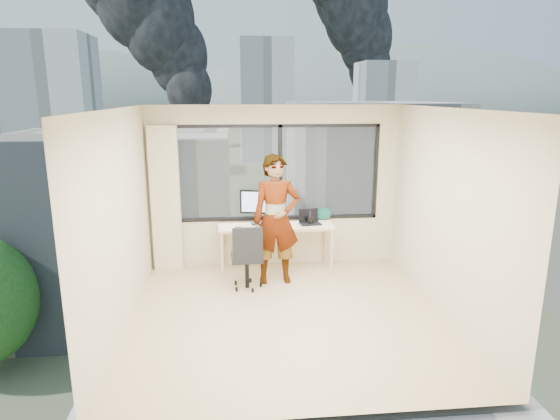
{
  "coord_description": "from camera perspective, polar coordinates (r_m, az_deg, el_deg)",
  "views": [
    {
      "loc": [
        -0.64,
        -5.61,
        2.77
      ],
      "look_at": [
        0.0,
        1.0,
        1.15
      ],
      "focal_mm": 30.76,
      "sensor_mm": 36.0,
      "label": 1
    }
  ],
  "objects": [
    {
      "name": "floor",
      "position": [
        6.29,
        0.91,
        -12.43
      ],
      "size": [
        4.0,
        4.0,
        0.01
      ],
      "primitive_type": "cube",
      "color": "#CAB683",
      "rests_on": "ground"
    },
    {
      "name": "ceiling",
      "position": [
        5.65,
        1.01,
        12.0
      ],
      "size": [
        4.0,
        4.0,
        0.01
      ],
      "primitive_type": "cube",
      "color": "white",
      "rests_on": "ground"
    },
    {
      "name": "wall_front",
      "position": [
        3.95,
        4.27,
        -8.16
      ],
      "size": [
        4.0,
        0.01,
        2.6
      ],
      "primitive_type": "cube",
      "color": "beige",
      "rests_on": "ground"
    },
    {
      "name": "wall_left",
      "position": [
        5.95,
        -18.56,
        -1.3
      ],
      "size": [
        0.01,
        4.0,
        2.6
      ],
      "primitive_type": "cube",
      "color": "beige",
      "rests_on": "ground"
    },
    {
      "name": "wall_right",
      "position": [
        6.37,
        19.13,
        -0.39
      ],
      "size": [
        0.01,
        4.0,
        2.6
      ],
      "primitive_type": "cube",
      "color": "beige",
      "rests_on": "ground"
    },
    {
      "name": "window_wall",
      "position": [
        7.74,
        -0.35,
        4.45
      ],
      "size": [
        3.3,
        0.16,
        1.55
      ],
      "primitive_type": null,
      "color": "black",
      "rests_on": "ground"
    },
    {
      "name": "curtain",
      "position": [
        7.73,
        -13.44,
        1.24
      ],
      "size": [
        0.45,
        0.14,
        2.3
      ],
      "primitive_type": "cube",
      "color": "beige",
      "rests_on": "floor"
    },
    {
      "name": "desk",
      "position": [
        7.68,
        -0.48,
        -4.47
      ],
      "size": [
        1.8,
        0.6,
        0.75
      ],
      "primitive_type": "cube",
      "color": "#D8B491",
      "rests_on": "floor"
    },
    {
      "name": "chair",
      "position": [
        6.96,
        -3.97,
        -5.42
      ],
      "size": [
        0.53,
        0.53,
        0.99
      ],
      "primitive_type": null,
      "rotation": [
        0.0,
        0.0,
        0.05
      ],
      "color": "black",
      "rests_on": "floor"
    },
    {
      "name": "person",
      "position": [
        7.05,
        -0.48,
        -1.16
      ],
      "size": [
        0.73,
        0.5,
        1.92
      ],
      "primitive_type": "imported",
      "rotation": [
        0.0,
        0.0,
        0.06
      ],
      "color": "#2D2D33",
      "rests_on": "floor"
    },
    {
      "name": "monitor",
      "position": [
        7.57,
        -2.67,
        0.39
      ],
      "size": [
        0.57,
        0.23,
        0.56
      ],
      "primitive_type": null,
      "rotation": [
        0.0,
        0.0,
        -0.2
      ],
      "color": "black",
      "rests_on": "desk"
    },
    {
      "name": "game_console",
      "position": [
        7.81,
        -0.79,
        -1.01
      ],
      "size": [
        0.3,
        0.25,
        0.07
      ],
      "primitive_type": "cube",
      "rotation": [
        0.0,
        0.0,
        0.0
      ],
      "color": "white",
      "rests_on": "desk"
    },
    {
      "name": "laptop",
      "position": [
        7.6,
        3.63,
        -0.92
      ],
      "size": [
        0.36,
        0.38,
        0.21
      ],
      "primitive_type": null,
      "rotation": [
        0.0,
        0.0,
        0.13
      ],
      "color": "black",
      "rests_on": "desk"
    },
    {
      "name": "cellphone",
      "position": [
        7.43,
        -4.93,
        -2.06
      ],
      "size": [
        0.12,
        0.07,
        0.01
      ],
      "primitive_type": "cube",
      "rotation": [
        0.0,
        0.0,
        -0.19
      ],
      "color": "black",
      "rests_on": "desk"
    },
    {
      "name": "pen_cup",
      "position": [
        7.61,
        3.63,
        -1.27
      ],
      "size": [
        0.1,
        0.1,
        0.11
      ],
      "primitive_type": "cylinder",
      "rotation": [
        0.0,
        0.0,
        0.09
      ],
      "color": "black",
      "rests_on": "desk"
    },
    {
      "name": "handbag",
      "position": [
        7.86,
        5.19,
        -0.46
      ],
      "size": [
        0.27,
        0.14,
        0.21
      ],
      "primitive_type": "ellipsoid",
      "rotation": [
        0.0,
        0.0,
        -0.01
      ],
      "color": "#0D4F47",
      "rests_on": "desk"
    },
    {
      "name": "exterior_ground",
      "position": [
        126.72,
        -5.25,
        6.01
      ],
      "size": [
        400.0,
        400.0,
        0.04
      ],
      "primitive_type": "cube",
      "color": "#515B3D",
      "rests_on": "ground"
    },
    {
      "name": "near_bldg_a",
      "position": [
        37.86,
        -18.13,
        -1.97
      ],
      "size": [
        16.0,
        12.0,
        14.0
      ],
      "primitive_type": "cube",
      "color": "beige",
      "rests_on": "exterior_ground"
    },
    {
      "name": "near_bldg_b",
      "position": [
        46.24,
        10.42,
        2.52
      ],
      "size": [
        14.0,
        13.0,
        16.0
      ],
      "primitive_type": "cube",
      "color": "white",
      "rests_on": "exterior_ground"
    },
    {
      "name": "far_tower_a",
      "position": [
        106.35,
        -24.89,
        10.95
      ],
      "size": [
        14.0,
        14.0,
        28.0
      ],
      "primitive_type": "cube",
      "color": "silver",
      "rests_on": "exterior_ground"
    },
    {
      "name": "far_tower_b",
      "position": [
        125.92,
        -1.67,
        12.86
      ],
      "size": [
        13.0,
        13.0,
        30.0
      ],
      "primitive_type": "cube",
      "color": "silver",
      "rests_on": "exterior_ground"
    },
    {
      "name": "far_tower_c",
      "position": [
        152.64,
        12.1,
        11.96
      ],
      "size": [
        15.0,
        15.0,
        26.0
      ],
      "primitive_type": "cube",
      "color": "silver",
      "rests_on": "exterior_ground"
    },
    {
      "name": "far_tower_d",
      "position": [
        166.64,
        -26.89,
        10.25
      ],
      "size": [
        16.0,
        14.0,
        22.0
      ],
      "primitive_type": "cube",
      "color": "silver",
      "rests_on": "exterior_ground"
    },
    {
      "name": "hill_a",
      "position": [
        347.2,
        -26.05,
        9.55
      ],
      "size": [
        288.0,
        216.0,
        90.0
      ],
      "primitive_type": "ellipsoid",
      "color": "slate",
      "rests_on": "exterior_ground"
    },
    {
      "name": "hill_b",
      "position": [
        341.22,
        11.8,
        10.57
      ],
      "size": [
        300.0,
        220.0,
        96.0
      ],
      "primitive_type": "ellipsoid",
      "color": "slate",
      "rests_on": "exterior_ground"
    },
    {
      "name": "tree_b",
      "position": [
        27.01,
        5.09,
        -13.4
      ],
      "size": [
        7.6,
        7.6,
        9.0
      ],
      "primitive_type": null,
      "color": "#1A4D19",
      "rests_on": "exterior_ground"
    },
    {
      "name": "tree_c",
      "position": [
        52.26,
        20.28,
        -0.2
      ],
      "size": [
        8.4,
        8.4,
        10.0
      ],
      "primitive_type": null,
      "color": "#1A4D19",
      "rests_on": "exterior_ground"
    },
    {
      "name": "smoke_plume_b",
      "position": [
        185.8,
        12.76,
        20.85
      ],
      "size": [
        30.0,
        18.0,
        70.0
      ],
      "primitive_type": null,
      "color": "black",
      "rests_on": "exterior_ground"
    }
  ]
}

